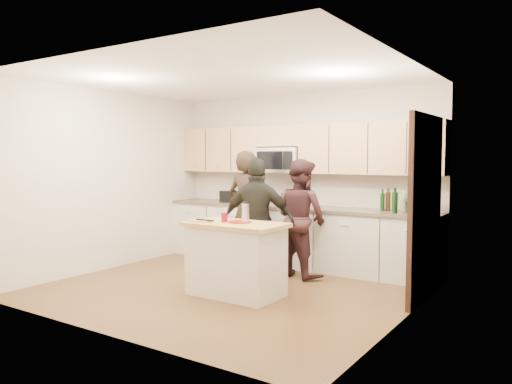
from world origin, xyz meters
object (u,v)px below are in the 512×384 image
Objects in this scene: woman_left at (247,210)px; woman_center at (301,218)px; woman_right at (258,222)px; island at (236,259)px; toaster at (230,196)px.

woman_left reaches higher than woman_center.
woman_left is 1.07× the size of woman_right.
island is 3.82× the size of toaster.
toaster is at bearing 128.11° from island.
island is 2.44m from toaster.
island is 0.72× the size of woman_center.
woman_center is 0.77m from woman_right.
woman_right reaches higher than island.
island is at bearing -51.90° from toaster.
woman_center is (1.65, -0.54, -0.20)m from toaster.
island is at bearing 101.98° from woman_center.
woman_left is at bearing -37.02° from toaster.
island is at bearing 78.75° from woman_right.
woman_right reaches higher than toaster.
toaster is 1.90m from woman_right.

